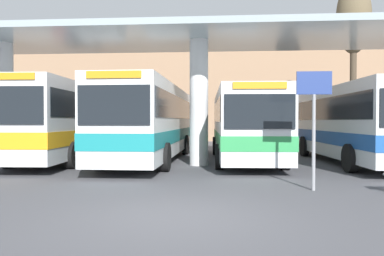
# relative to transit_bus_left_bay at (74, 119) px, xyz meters

# --- Properties ---
(ground_plane) EXTENTS (100.00, 100.00, 0.00)m
(ground_plane) POSITION_rel_transit_bus_left_bay_xyz_m (6.11, -10.36, -1.89)
(ground_plane) COLOR #4C4C51
(townhouse_backdrop) EXTENTS (40.00, 0.58, 10.92)m
(townhouse_backdrop) POSITION_rel_transit_bus_left_bay_xyz_m (6.11, 15.62, 4.44)
(townhouse_backdrop) COLOR #9E7A5B
(townhouse_backdrop) RESTS_ON ground_plane
(station_canopy) EXTENTS (21.62, 5.27, 5.36)m
(station_canopy) POSITION_rel_transit_bus_left_bay_xyz_m (6.11, -2.09, 2.70)
(station_canopy) COLOR silver
(station_canopy) RESTS_ON ground_plane
(transit_bus_left_bay) EXTENTS (3.09, 12.00, 3.38)m
(transit_bus_left_bay) POSITION_rel_transit_bus_left_bay_xyz_m (0.00, 0.00, 0.00)
(transit_bus_left_bay) COLOR silver
(transit_bus_left_bay) RESTS_ON ground_plane
(transit_bus_center_bay) EXTENTS (2.79, 11.80, 3.35)m
(transit_bus_center_bay) POSITION_rel_transit_bus_left_bay_xyz_m (3.86, -0.49, -0.02)
(transit_bus_center_bay) COLOR white
(transit_bus_center_bay) RESTS_ON ground_plane
(transit_bus_right_bay) EXTENTS (2.98, 10.34, 3.09)m
(transit_bus_right_bay) POSITION_rel_transit_bus_left_bay_xyz_m (8.05, -0.23, -0.16)
(transit_bus_right_bay) COLOR silver
(transit_bus_right_bay) RESTS_ON ground_plane
(transit_bus_far_right_bay) EXTENTS (2.99, 10.54, 3.23)m
(transit_bus_far_right_bay) POSITION_rel_transit_bus_left_bay_xyz_m (12.62, -0.63, -0.09)
(transit_bus_far_right_bay) COLOR silver
(transit_bus_far_right_bay) RESTS_ON ground_plane
(info_sign_platform) EXTENTS (0.90, 0.09, 3.11)m
(info_sign_platform) POSITION_rel_transit_bus_left_bay_xyz_m (9.42, -7.40, 0.33)
(info_sign_platform) COLOR gray
(info_sign_platform) RESTS_ON ground_plane
(poplar_tree_behind_left) EXTENTS (2.10, 2.10, 10.66)m
(poplar_tree_behind_left) POSITION_rel_transit_bus_left_bay_xyz_m (15.33, 6.95, 6.21)
(poplar_tree_behind_left) COLOR #473A2B
(poplar_tree_behind_left) RESTS_ON ground_plane
(parked_car_street) EXTENTS (4.39, 2.29, 2.30)m
(parked_car_street) POSITION_rel_transit_bus_left_bay_xyz_m (-3.97, 11.83, -0.78)
(parked_car_street) COLOR maroon
(parked_car_street) RESTS_ON ground_plane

